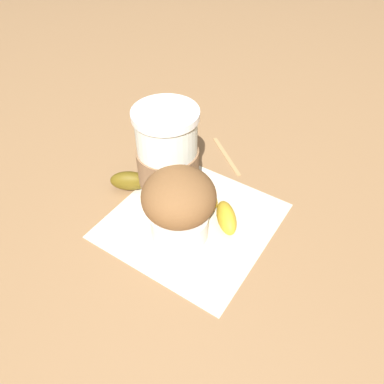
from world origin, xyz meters
The scene contains 6 objects.
ground_plane centered at (0.00, 0.00, 0.00)m, with size 3.00×3.00×0.00m, color #936D47.
paper_napkin centered at (0.00, 0.00, 0.00)m, with size 0.22×0.22×0.00m, color beige.
coffee_cup centered at (-0.05, 0.02, 0.07)m, with size 0.09×0.09×0.15m.
muffin centered at (0.00, -0.03, 0.06)m, with size 0.10×0.10×0.11m.
banana centered at (-0.04, 0.02, 0.02)m, with size 0.23×0.09×0.03m.
wooden_stirrer centered at (-0.04, 0.16, 0.00)m, with size 0.11×0.01×0.00m, color tan.
Camera 1 is at (0.21, -0.30, 0.41)m, focal length 35.00 mm.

